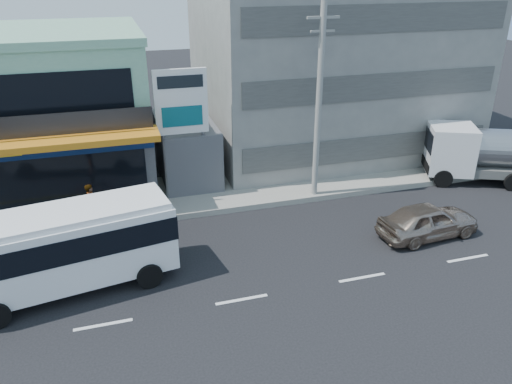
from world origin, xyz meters
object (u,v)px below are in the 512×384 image
concrete_building (331,41)px  satellite_dish (187,125)px  minibus (66,244)px  tanker_truck (495,153)px  motorcycle_rider (94,218)px  utility_pole_near (319,104)px  shop_building (31,114)px  billboard (182,109)px  sedan (428,221)px

concrete_building → satellite_dish: bearing=-158.2°
minibus → tanker_truck: bearing=10.2°
motorcycle_rider → concrete_building: bearing=28.4°
minibus → tanker_truck: 23.04m
tanker_truck → utility_pole_near: bearing=175.9°
shop_building → billboard: 8.92m
billboard → motorcycle_rider: (-4.67, -2.40, -4.10)m
shop_building → motorcycle_rider: shop_building is taller
minibus → tanker_truck: (22.68, 4.06, -0.25)m
satellite_dish → minibus: (-6.04, -8.42, -1.60)m
satellite_dish → billboard: billboard is taller
utility_pole_near → tanker_truck: size_ratio=1.19×
utility_pole_near → minibus: size_ratio=1.22×
sedan → motorcycle_rider: (-14.57, 4.61, 0.02)m
concrete_building → minibus: 20.90m
shop_building → sedan: size_ratio=2.63×
concrete_building → billboard: size_ratio=2.32×
satellite_dish → billboard: bearing=-105.5°
shop_building → motorcycle_rider: 8.31m
satellite_dish → minibus: bearing=-125.7°
satellite_dish → billboard: 2.31m
minibus → motorcycle_rider: bearing=78.3°
shop_building → utility_pole_near: (14.00, -6.55, 1.15)m
satellite_dish → billboard: (-0.50, -1.80, 1.35)m
shop_building → concrete_building: size_ratio=0.77×
utility_pole_near → sedan: (3.40, -5.21, -4.35)m
shop_building → utility_pole_near: size_ratio=1.24×
tanker_truck → sedan: bearing=-148.4°
shop_building → billboard: bearing=-32.3°
concrete_building → sedan: 14.24m
satellite_dish → minibus: 10.49m
shop_building → motorcycle_rider: (2.83, -7.15, -3.17)m
utility_pole_near → motorcycle_rider: utility_pole_near is taller
satellite_dish → utility_pole_near: (6.00, -3.60, 1.57)m
minibus → sedan: size_ratio=1.74×
shop_building → satellite_dish: size_ratio=8.27×
tanker_truck → motorcycle_rider: tanker_truck is taller
shop_building → tanker_truck: (24.63, -7.30, -2.28)m
billboard → tanker_truck: (17.13, -2.56, -3.21)m
sedan → tanker_truck: (7.23, 4.45, 0.92)m
shop_building → tanker_truck: 25.79m
concrete_building → tanker_truck: concrete_building is taller
motorcycle_rider → shop_building: bearing=111.6°
motorcycle_rider → utility_pole_near: bearing=3.1°
billboard → tanker_truck: 17.62m
satellite_dish → minibus: satellite_dish is taller
satellite_dish → sedan: satellite_dish is taller
utility_pole_near → sedan: utility_pole_near is taller
concrete_building → utility_pole_near: size_ratio=1.60×
concrete_building → billboard: (-10.50, -5.80, -2.07)m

